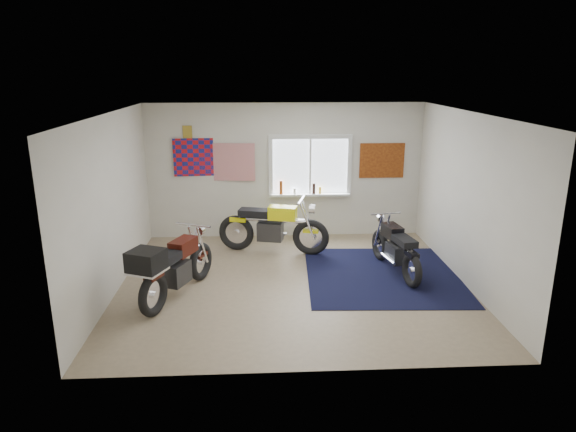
{
  "coord_description": "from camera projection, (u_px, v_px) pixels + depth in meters",
  "views": [
    {
      "loc": [
        -0.49,
        -7.62,
        3.33
      ],
      "look_at": [
        -0.06,
        0.4,
        1.02
      ],
      "focal_mm": 32.0,
      "sensor_mm": 36.0,
      "label": 1
    }
  ],
  "objects": [
    {
      "name": "navy_rug",
      "position": [
        382.0,
        275.0,
        8.58
      ],
      "size": [
        2.62,
        2.72,
        0.01
      ],
      "primitive_type": "cube",
      "rotation": [
        0.0,
        0.0,
        -0.05
      ],
      "color": "black",
      "rests_on": "ground"
    },
    {
      "name": "oil_bottles",
      "position": [
        297.0,
        189.0,
        10.29
      ],
      "size": [
        0.85,
        0.07,
        0.28
      ],
      "color": "#8C3E14",
      "rests_on": "window_assembly"
    },
    {
      "name": "triumph_poster",
      "position": [
        382.0,
        161.0,
        10.31
      ],
      "size": [
        0.9,
        0.03,
        0.7
      ],
      "primitive_type": "cube",
      "color": "#A54C14",
      "rests_on": "room_shell"
    },
    {
      "name": "ground",
      "position": [
        293.0,
        284.0,
        8.26
      ],
      "size": [
        5.5,
        5.5,
        0.0
      ],
      "primitive_type": "plane",
      "color": "#9E896B",
      "rests_on": "ground"
    },
    {
      "name": "yellow_triumph",
      "position": [
        273.0,
        228.0,
        9.56
      ],
      "size": [
        2.08,
        0.76,
        1.06
      ],
      "rotation": [
        0.0,
        0.0,
        -0.24
      ],
      "color": "black",
      "rests_on": "ground"
    },
    {
      "name": "black_chrome_bike",
      "position": [
        395.0,
        250.0,
        8.6
      ],
      "size": [
        0.58,
        1.81,
        0.93
      ],
      "rotation": [
        0.0,
        0.0,
        1.75
      ],
      "color": "black",
      "rests_on": "navy_rug"
    },
    {
      "name": "flag_display",
      "position": [
        187.0,
        132.0,
        9.94
      ],
      "size": [
        1.6,
        0.1,
        1.17
      ],
      "color": "red",
      "rests_on": "room_shell"
    },
    {
      "name": "window_assembly",
      "position": [
        310.0,
        170.0,
        10.27
      ],
      "size": [
        1.66,
        0.17,
        1.26
      ],
      "color": "white",
      "rests_on": "room_shell"
    },
    {
      "name": "maroon_tourer",
      "position": [
        172.0,
        267.0,
        7.53
      ],
      "size": [
        1.05,
        1.92,
        1.01
      ],
      "rotation": [
        0.0,
        0.0,
        1.17
      ],
      "color": "black",
      "rests_on": "ground"
    },
    {
      "name": "room_shell",
      "position": [
        293.0,
        184.0,
        7.8
      ],
      "size": [
        5.5,
        5.5,
        5.5
      ],
      "color": "white",
      "rests_on": "ground"
    }
  ]
}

